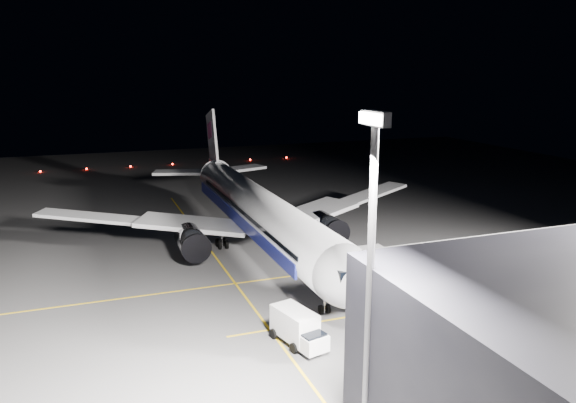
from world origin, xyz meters
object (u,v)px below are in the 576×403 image
(service_truck, at_px, (298,327))
(safety_cone_b, at_px, (312,242))
(floodlight_mast_south, at_px, (370,262))
(baggage_tug, at_px, (336,228))
(airliner, at_px, (257,210))
(safety_cone_c, at_px, (290,229))
(jet_bridge, at_px, (492,252))
(safety_cone_a, at_px, (379,250))

(service_truck, bearing_deg, safety_cone_b, 141.22)
(floodlight_mast_south, bearing_deg, baggage_tug, 157.08)
(airliner, xyz_separation_m, baggage_tug, (-2.68, 12.49, -4.40))
(airliner, bearing_deg, safety_cone_c, 131.85)
(jet_bridge, relative_size, floodlight_mast_south, 1.66)
(airliner, height_order, service_truck, airliner)
(jet_bridge, bearing_deg, safety_cone_a, -165.78)
(jet_bridge, relative_size, safety_cone_c, 52.48)
(safety_cone_a, relative_size, safety_cone_c, 0.94)
(airliner, distance_m, service_truck, 27.17)
(service_truck, xyz_separation_m, safety_cone_b, (-25.57, 11.90, -1.28))
(service_truck, distance_m, baggage_tug, 33.87)
(floodlight_mast_south, height_order, safety_cone_a, floodlight_mast_south)
(jet_bridge, height_order, safety_cone_c, jet_bridge)
(safety_cone_a, distance_m, safety_cone_c, 15.00)
(safety_cone_c, bearing_deg, safety_cone_a, 28.78)
(airliner, xyz_separation_m, floodlight_mast_south, (41.08, -6.01, 7.21))
(service_truck, distance_m, safety_cone_c, 34.57)
(jet_bridge, relative_size, baggage_tug, 12.26)
(safety_cone_b, bearing_deg, baggage_tug, 124.99)
(floodlight_mast_south, bearing_deg, jet_bridge, 126.79)
(service_truck, bearing_deg, airliner, 156.31)
(service_truck, xyz_separation_m, safety_cone_c, (-32.61, 11.39, -1.25))
(floodlight_mast_south, height_order, baggage_tug, floodlight_mast_south)
(baggage_tug, bearing_deg, safety_cone_c, -96.10)
(service_truck, relative_size, safety_cone_c, 9.38)
(baggage_tug, height_order, safety_cone_a, baggage_tug)
(service_truck, bearing_deg, safety_cone_a, 122.45)
(floodlight_mast_south, bearing_deg, safety_cone_a, 149.52)
(baggage_tug, relative_size, safety_cone_c, 4.28)
(baggage_tug, relative_size, safety_cone_a, 4.57)
(baggage_tug, distance_m, safety_cone_b, 6.37)
(floodlight_mast_south, relative_size, safety_cone_c, 31.58)
(floodlight_mast_south, distance_m, service_truck, 18.16)
(airliner, xyz_separation_m, safety_cone_a, (7.08, 14.00, -4.86))
(safety_cone_a, bearing_deg, baggage_tug, -171.21)
(baggage_tug, relative_size, safety_cone_b, 4.65)
(service_truck, xyz_separation_m, baggage_tug, (-29.22, 17.10, -0.82))
(airliner, bearing_deg, floodlight_mast_south, -8.33)
(service_truck, relative_size, baggage_tug, 2.19)
(airliner, height_order, safety_cone_a, airliner)
(jet_bridge, distance_m, safety_cone_c, 31.54)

